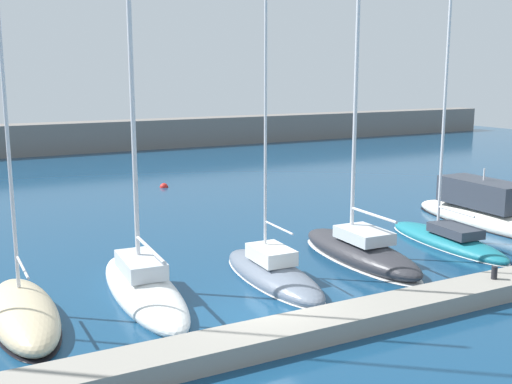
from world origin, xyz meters
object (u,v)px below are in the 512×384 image
Objects in this scene: sailboat_teal_seventh at (447,239)px; motorboat_ivory_eighth at (489,214)px; sailboat_sand_third at (24,312)px; mooring_buoy_red at (164,187)px; sailboat_white_fourth at (143,285)px; sailboat_charcoal_sixth at (360,249)px; dock_bollard at (494,273)px; sailboat_slate_fifth at (272,273)px.

sailboat_teal_seventh is 1.17× the size of motorboat_ivory_eighth.
mooring_buoy_red is at bearing -30.12° from sailboat_sand_third.
sailboat_sand_third is 0.89× the size of sailboat_white_fourth.
sailboat_charcoal_sixth is at bearing -85.57° from mooring_buoy_red.
sailboat_sand_third is 17.69m from sailboat_teal_seventh.
sailboat_white_fourth is 18.29m from motorboat_ivory_eighth.
mooring_buoy_red is 1.25× the size of dock_bollard.
sailboat_slate_fifth reaches higher than motorboat_ivory_eighth.
dock_bollard is (10.48, -5.58, 0.43)m from sailboat_white_fourth.
motorboat_ivory_eighth is at bearing -84.29° from sailboat_sand_third.
dock_bollard reaches higher than mooring_buoy_red.
sailboat_teal_seventh is 26.39× the size of dock_bollard.
sailboat_sand_third is 22.52m from mooring_buoy_red.
sailboat_slate_fifth is 21.40× the size of mooring_buoy_red.
mooring_buoy_red is at bearing 96.99° from dock_bollard.
motorboat_ivory_eighth is (4.46, 1.70, 0.30)m from sailboat_teal_seventh.
sailboat_teal_seventh is at bearing -71.74° from mooring_buoy_red.
sailboat_charcoal_sixth reaches higher than sailboat_sand_third.
sailboat_sand_third is 3.96m from sailboat_white_fourth.
sailboat_charcoal_sixth is 9.42m from motorboat_ivory_eighth.
dock_bollard is at bearing -128.17° from sailboat_slate_fifth.
sailboat_slate_fifth is at bearing -98.23° from mooring_buoy_red.
motorboat_ivory_eighth is at bearing -81.78° from sailboat_white_fourth.
sailboat_teal_seventh is at bearing 111.93° from motorboat_ivory_eighth.
dock_bollard is at bearing 133.75° from motorboat_ivory_eighth.
sailboat_charcoal_sixth is at bearing -87.86° from sailboat_white_fourth.
sailboat_white_fourth is 20.31m from mooring_buoy_red.
sailboat_teal_seventh reaches higher than dock_bollard.
sailboat_charcoal_sixth is 1.40× the size of motorboat_ivory_eighth.
sailboat_white_fourth reaches higher than sailboat_sand_third.
mooring_buoy_red is at bearing -18.30° from sailboat_white_fourth.
mooring_buoy_red is (11.41, 19.42, -0.32)m from sailboat_sand_third.
sailboat_sand_third is 1.18× the size of sailboat_teal_seventh.
sailboat_white_fourth is 1.56× the size of motorboat_ivory_eighth.
mooring_buoy_red is (7.48, 18.88, -0.38)m from sailboat_white_fourth.
dock_bollard is (14.40, -5.04, 0.49)m from sailboat_sand_third.
sailboat_charcoal_sixth is 25.24× the size of mooring_buoy_red.
sailboat_charcoal_sixth is at bearing 101.74° from motorboat_ivory_eighth.
sailboat_slate_fifth is at bearing -94.83° from sailboat_white_fourth.
sailboat_slate_fifth is at bearing 98.05° from sailboat_charcoal_sixth.
sailboat_teal_seventh is at bearing -84.73° from sailboat_slate_fifth.
mooring_buoy_red is (-10.73, 17.32, -0.56)m from motorboat_ivory_eighth.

